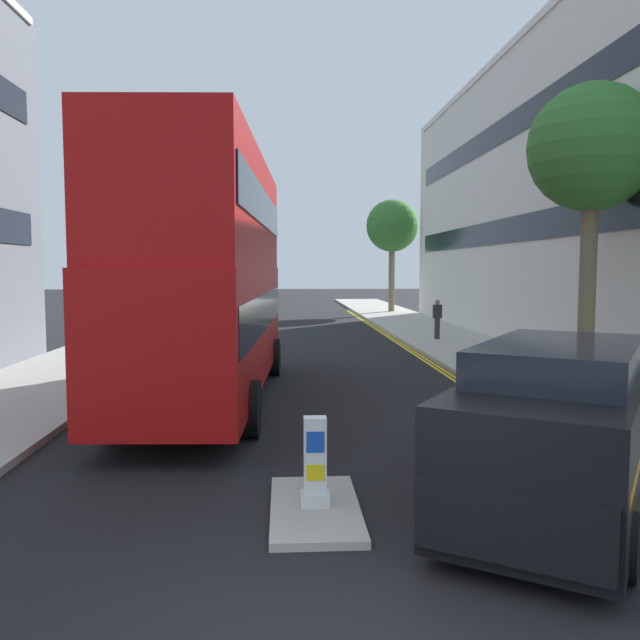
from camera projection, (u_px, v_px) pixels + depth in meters
sidewalk_right at (496, 360)px, 20.83m from camera, size 4.00×80.00×0.14m
sidewalk_left at (87, 363)px, 20.07m from camera, size 4.00×80.00×0.14m
kerb_line_outer at (448, 373)px, 18.72m from camera, size 0.10×56.00×0.01m
kerb_line_inner at (442, 373)px, 18.71m from camera, size 0.10×56.00×0.01m
traffic_island at (315, 509)px, 8.00m from camera, size 1.10×2.20×0.10m
keep_left_bollard at (315, 465)px, 7.95m from camera, size 0.36×0.28×1.11m
double_decker_bus_away at (210, 268)px, 14.68m from camera, size 3.18×10.91×5.64m
taxi_minivan at (556, 430)px, 7.82m from camera, size 4.16×5.05×2.12m
pedestrian_far at (437, 318)px, 26.36m from camera, size 0.34×0.22×1.62m
street_tree_near at (592, 151)px, 16.31m from camera, size 3.21×3.21×7.55m
street_tree_mid at (392, 227)px, 43.01m from camera, size 3.47×3.47×7.45m
townhouse_terrace_right at (603, 201)px, 27.92m from camera, size 10.08×28.00×11.89m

